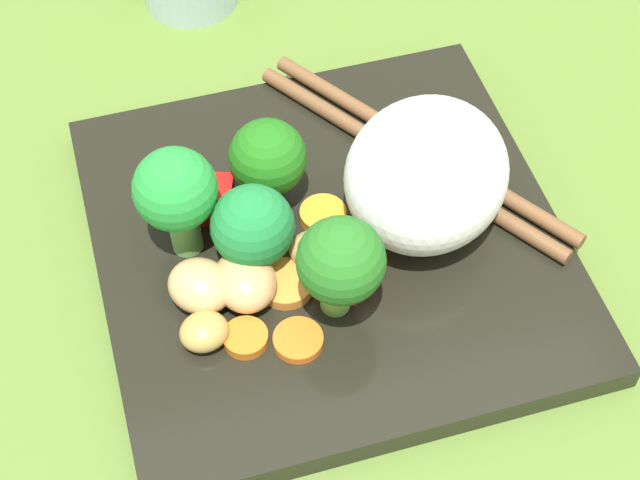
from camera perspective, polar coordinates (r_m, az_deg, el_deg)
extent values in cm
cube|color=#59782E|center=(57.38, 0.47, -1.27)|extent=(110.00, 110.00, 2.00)
cube|color=black|center=(55.97, 0.48, -0.22)|extent=(25.73, 25.73, 1.50)
ellipsoid|color=white|center=(53.94, 5.88, 3.91)|extent=(12.84, 12.71, 7.10)
cylinder|color=#70AD53|center=(54.33, -7.58, 0.62)|extent=(2.30, 2.19, 2.92)
sphere|color=green|center=(52.13, -8.12, 2.83)|extent=(4.41, 4.41, 4.41)
cylinder|color=#7EB94F|center=(53.85, -3.53, -0.51)|extent=(1.93, 1.92, 1.82)
sphere|color=#207D3A|center=(52.12, -3.80, 0.78)|extent=(4.39, 4.39, 4.39)
cylinder|color=#7EBC60|center=(56.45, -2.93, 3.07)|extent=(1.33, 1.47, 2.02)
sphere|color=#206D17|center=(54.64, -2.94, 4.64)|extent=(4.24, 4.24, 4.24)
cylinder|color=#70B14C|center=(51.42, 0.97, -3.05)|extent=(2.19, 1.65, 3.05)
sphere|color=#277122|center=(48.75, 1.18, -1.16)|extent=(4.42, 4.42, 4.42)
cylinder|color=orange|center=(54.70, 1.99, -0.24)|extent=(2.84, 2.84, 0.56)
cylinder|color=orange|center=(55.78, -0.28, 1.32)|extent=(3.23, 3.23, 0.65)
cylinder|color=orange|center=(51.42, -4.19, -5.49)|extent=(3.07, 3.07, 0.60)
cylinder|color=orange|center=(51.27, -1.23, -5.63)|extent=(2.94, 2.94, 0.51)
cylinder|color=orange|center=(53.11, -1.92, -2.46)|extent=(4.17, 4.17, 0.66)
cube|color=red|center=(55.74, -6.10, 2.26)|extent=(2.65, 2.89, 2.35)
cube|color=red|center=(52.75, 1.83, -1.51)|extent=(3.42, 3.41, 2.26)
ellipsoid|color=tan|center=(52.28, -6.71, -2.57)|extent=(4.65, 4.65, 2.41)
ellipsoid|color=tan|center=(51.18, -6.51, -5.12)|extent=(2.74, 2.93, 1.65)
ellipsoid|color=tan|center=(52.26, -4.23, -2.29)|extent=(3.97, 3.43, 2.41)
ellipsoid|color=tan|center=(53.57, -0.26, -0.53)|extent=(2.74, 3.18, 1.96)
cylinder|color=brown|center=(59.31, 5.69, 5.25)|extent=(18.19, 13.17, 0.89)
cylinder|color=brown|center=(58.54, 4.88, 4.51)|extent=(18.19, 13.17, 0.89)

